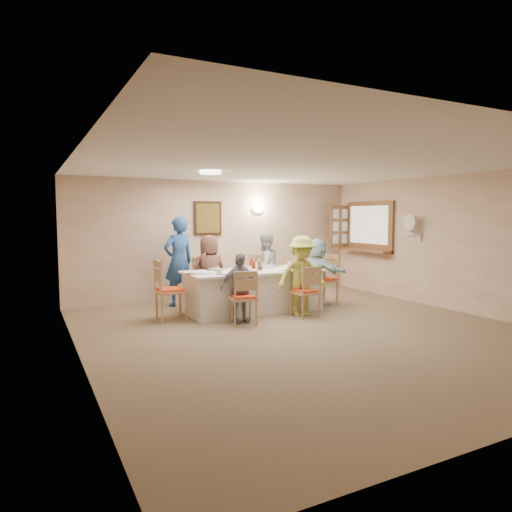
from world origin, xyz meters
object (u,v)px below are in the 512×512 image
chair_front_right (305,291)px  diner_front_left (240,288)px  chair_back_right (262,278)px  serving_hatch (369,227)px  chair_back_left (207,282)px  caregiver (179,261)px  diner_back_left (209,271)px  desk_fan (411,226)px  chair_left_end (171,290)px  chair_front_left (243,297)px  chair_right_end (323,279)px  diner_right_end (318,272)px  dining_table (254,291)px  diner_back_right (265,268)px  condiment_ketchup (251,264)px  diner_front_right (301,276)px

chair_front_right → diner_front_left: 1.21m
chair_back_right → diner_front_left: (-1.20, -1.48, 0.09)m
serving_hatch → diner_front_left: size_ratio=1.30×
chair_back_left → caregiver: caregiver is taller
chair_back_right → diner_back_left: 1.22m
desk_fan → chair_back_left: desk_fan is taller
desk_fan → chair_left_end: desk_fan is taller
serving_hatch → chair_front_left: bearing=-159.2°
chair_back_left → chair_front_left: size_ratio=1.08×
desk_fan → chair_back_right: size_ratio=0.31×
chair_back_left → chair_front_left: 1.60m
chair_back_left → chair_front_left: (0.00, -1.60, -0.03)m
chair_back_right → caregiver: size_ratio=0.55×
chair_back_left → chair_left_end: (-0.95, -0.80, 0.04)m
chair_front_right → chair_right_end: 1.24m
chair_front_left → diner_right_end: size_ratio=0.68×
caregiver → desk_fan: bearing=143.7°
dining_table → diner_right_end: bearing=0.0°
chair_back_right → diner_front_left: size_ratio=0.84×
desk_fan → dining_table: (-3.19, 0.67, -1.17)m
chair_back_left → chair_back_right: chair_back_right is taller
diner_back_right → condiment_ketchup: 0.91m
chair_right_end → caregiver: caregiver is taller
chair_right_end → diner_right_end: size_ratio=0.76×
diner_front_right → serving_hatch: bearing=35.8°
chair_right_end → chair_front_right: bearing=-55.9°
chair_front_left → serving_hatch: bearing=-149.0°
chair_back_left → diner_right_end: size_ratio=0.73×
diner_front_right → caregiver: (-1.65, 1.83, 0.17)m
desk_fan → chair_back_right: (-2.59, 1.47, -1.07)m
serving_hatch → chair_front_left: 4.30m
chair_front_left → diner_back_left: size_ratio=0.64×
chair_back_right → diner_right_end: (0.82, -0.80, 0.18)m
desk_fan → chair_front_right: (-2.59, -0.13, -1.10)m
chair_front_left → condiment_ketchup: 1.11m
chair_front_right → condiment_ketchup: 1.13m
chair_front_left → chair_right_end: bearing=-149.4°
chair_back_left → diner_right_end: diner_right_end is taller
dining_table → chair_right_end: chair_right_end is taller
diner_front_left → diner_front_right: 1.21m
chair_left_end → diner_front_right: 2.26m
chair_front_left → diner_back_right: 1.92m
desk_fan → chair_front_left: desk_fan is taller
chair_back_left → condiment_ketchup: condiment_ketchup is taller
chair_back_left → chair_front_right: 2.00m
chair_front_left → chair_left_end: bearing=-30.0°
desk_fan → chair_back_right: desk_fan is taller
dining_table → diner_back_right: 0.96m
diner_front_right → chair_front_right: bearing=-81.0°
diner_back_left → condiment_ketchup: size_ratio=5.87×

